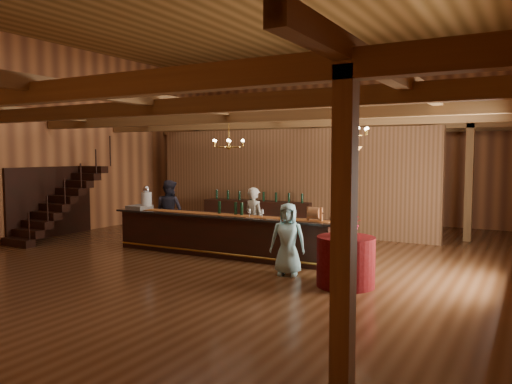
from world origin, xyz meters
The scene contains 27 objects.
floor centered at (0.00, 0.00, 0.00)m, with size 14.00×14.00×0.00m, color brown.
ceiling centered at (0.00, 0.00, 5.50)m, with size 14.00×14.00×0.00m, color olive.
wall_back centered at (0.00, 7.00, 2.75)m, with size 12.00×0.10×5.50m, color #B36A3A.
wall_left centered at (-6.00, 0.00, 2.75)m, with size 0.10×14.00×5.50m, color #B36A3A.
beam_grid centered at (0.00, 0.51, 3.24)m, with size 11.90×13.90×0.39m.
support_posts centered at (0.00, -0.50, 1.60)m, with size 9.20×10.20×3.20m.
partition_wall centered at (-0.50, 3.50, 1.55)m, with size 9.00×0.18×3.10m, color brown.
staircase centered at (-5.45, -0.74, 1.00)m, with size 1.00×2.80×2.00m.
backroom_boxes centered at (-0.29, 5.50, 0.53)m, with size 4.10×0.60×1.10m.
tasting_bar centered at (-0.28, -0.42, 0.49)m, with size 5.79×0.86×0.97m.
beverage_dispenser centered at (-2.52, -0.42, 1.25)m, with size 0.26×0.26×0.60m.
glass_rack_tray centered at (-2.68, -0.51, 1.01)m, with size 0.50×0.50×0.10m, color gray.
raffle_drum centered at (2.08, -0.42, 1.14)m, with size 0.34×0.24×0.30m.
bar_bottle_0 centered at (-0.38, -0.31, 1.11)m, with size 0.07×0.07×0.30m, color black.
bar_bottle_1 centered at (0.06, -0.30, 1.11)m, with size 0.07×0.07×0.30m, color black.
bar_bottle_2 centered at (0.23, -0.30, 1.11)m, with size 0.07×0.07×0.30m, color black.
backbar_shelf centered at (-1.27, 3.10, 0.47)m, with size 3.36×0.53×0.95m, color black.
round_table centered at (3.16, -1.56, 0.45)m, with size 1.04×1.04×0.90m, color #420302.
chandelier_left centered at (-0.25, -0.09, 2.62)m, with size 0.80×0.80×0.73m.
chandelier_right centered at (2.48, 0.60, 2.87)m, with size 0.80×0.80×0.49m.
pendant_lamp centered at (3.16, -1.56, 2.40)m, with size 0.52×0.52×0.90m.
bartender centered at (0.25, 0.24, 0.79)m, with size 0.57×0.38×1.58m, color beige.
staff_second centered at (-2.44, 0.38, 0.84)m, with size 0.81×0.63×1.67m, color #282837.
guest centered at (1.89, -1.32, 0.71)m, with size 0.69×0.45×1.42m, color #9ADAE3.
floor_plant centered at (1.31, 3.53, 0.66)m, with size 0.72×0.58×1.32m, color #246224.
table_flowers centered at (3.25, -1.52, 1.14)m, with size 0.44×0.38×0.49m, color red.
table_vase centered at (3.21, -1.59, 1.04)m, with size 0.14×0.14×0.29m, color #B28433.
Camera 1 is at (6.08, -10.01, 2.38)m, focal length 35.00 mm.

